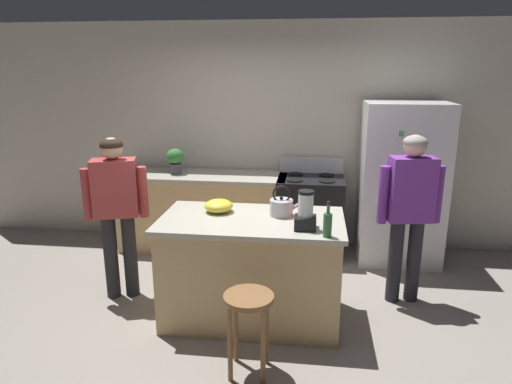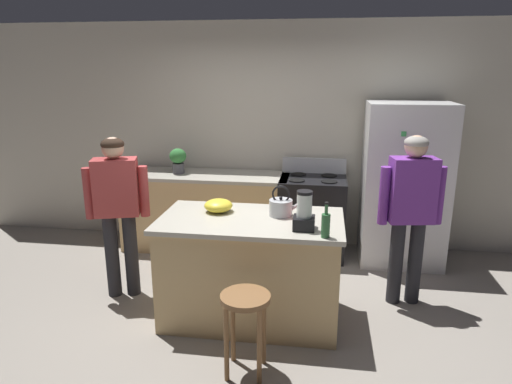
{
  "view_description": "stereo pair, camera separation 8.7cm",
  "coord_description": "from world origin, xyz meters",
  "px_view_note": "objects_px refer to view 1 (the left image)",
  "views": [
    {
      "loc": [
        0.5,
        -3.62,
        2.18
      ],
      "look_at": [
        0.0,
        0.3,
        1.08
      ],
      "focal_mm": 31.98,
      "sensor_mm": 36.0,
      "label": 1
    },
    {
      "loc": [
        0.59,
        -3.61,
        2.18
      ],
      "look_at": [
        0.0,
        0.3,
        1.08
      ],
      "focal_mm": 31.98,
      "sensor_mm": 36.0,
      "label": 2
    }
  ],
  "objects_px": {
    "person_by_sink_right": "(410,204)",
    "bar_stool": "(249,312)",
    "kitchen_island": "(252,269)",
    "mixing_bowl": "(219,206)",
    "person_by_island_left": "(116,203)",
    "bottle_soda": "(302,209)",
    "stove_range": "(310,215)",
    "blender_appliance": "(306,213)",
    "refrigerator": "(401,184)",
    "potted_plant": "(175,159)",
    "bottle_olive_oil": "(328,224)",
    "tea_kettle": "(281,207)"
  },
  "relations": [
    {
      "from": "kitchen_island",
      "to": "potted_plant",
      "type": "height_order",
      "value": "potted_plant"
    },
    {
      "from": "bottle_soda",
      "to": "tea_kettle",
      "type": "relative_size",
      "value": 0.93
    },
    {
      "from": "stove_range",
      "to": "bottle_soda",
      "type": "relative_size",
      "value": 4.35
    },
    {
      "from": "bottle_olive_oil",
      "to": "mixing_bowl",
      "type": "relative_size",
      "value": 1.1
    },
    {
      "from": "stove_range",
      "to": "person_by_sink_right",
      "type": "xyz_separation_m",
      "value": [
        0.9,
        -1.03,
        0.49
      ]
    },
    {
      "from": "bottle_soda",
      "to": "bottle_olive_oil",
      "type": "bearing_deg",
      "value": -61.4
    },
    {
      "from": "kitchen_island",
      "to": "mixing_bowl",
      "type": "relative_size",
      "value": 6.23
    },
    {
      "from": "blender_appliance",
      "to": "bottle_soda",
      "type": "bearing_deg",
      "value": 99.02
    },
    {
      "from": "refrigerator",
      "to": "blender_appliance",
      "type": "bearing_deg",
      "value": -121.42
    },
    {
      "from": "bar_stool",
      "to": "tea_kettle",
      "type": "bearing_deg",
      "value": 79.49
    },
    {
      "from": "person_by_sink_right",
      "to": "blender_appliance",
      "type": "distance_m",
      "value": 1.16
    },
    {
      "from": "kitchen_island",
      "to": "mixing_bowl",
      "type": "height_order",
      "value": "mixing_bowl"
    },
    {
      "from": "bottle_olive_oil",
      "to": "mixing_bowl",
      "type": "bearing_deg",
      "value": 152.21
    },
    {
      "from": "person_by_sink_right",
      "to": "bar_stool",
      "type": "height_order",
      "value": "person_by_sink_right"
    },
    {
      "from": "bottle_olive_oil",
      "to": "mixing_bowl",
      "type": "distance_m",
      "value": 1.06
    },
    {
      "from": "blender_appliance",
      "to": "bottle_olive_oil",
      "type": "relative_size",
      "value": 1.13
    },
    {
      "from": "refrigerator",
      "to": "mixing_bowl",
      "type": "height_order",
      "value": "refrigerator"
    },
    {
      "from": "bottle_olive_oil",
      "to": "tea_kettle",
      "type": "bearing_deg",
      "value": 129.1
    },
    {
      "from": "kitchen_island",
      "to": "stove_range",
      "type": "xyz_separation_m",
      "value": [
        0.48,
        1.52,
        0.01
      ]
    },
    {
      "from": "blender_appliance",
      "to": "potted_plant",
      "type": "bearing_deg",
      "value": 132.3
    },
    {
      "from": "bottle_soda",
      "to": "stove_range",
      "type": "bearing_deg",
      "value": 87.67
    },
    {
      "from": "person_by_sink_right",
      "to": "bottle_olive_oil",
      "type": "relative_size",
      "value": 5.8
    },
    {
      "from": "bottle_soda",
      "to": "tea_kettle",
      "type": "xyz_separation_m",
      "value": [
        -0.18,
        0.1,
        -0.02
      ]
    },
    {
      "from": "person_by_sink_right",
      "to": "potted_plant",
      "type": "height_order",
      "value": "person_by_sink_right"
    },
    {
      "from": "refrigerator",
      "to": "person_by_island_left",
      "type": "height_order",
      "value": "refrigerator"
    },
    {
      "from": "bar_stool",
      "to": "blender_appliance",
      "type": "height_order",
      "value": "blender_appliance"
    },
    {
      "from": "refrigerator",
      "to": "bottle_olive_oil",
      "type": "bearing_deg",
      "value": -115.08
    },
    {
      "from": "bar_stool",
      "to": "mixing_bowl",
      "type": "relative_size",
      "value": 2.48
    },
    {
      "from": "bottle_soda",
      "to": "mixing_bowl",
      "type": "height_order",
      "value": "bottle_soda"
    },
    {
      "from": "stove_range",
      "to": "bar_stool",
      "type": "bearing_deg",
      "value": -99.97
    },
    {
      "from": "bar_stool",
      "to": "bottle_olive_oil",
      "type": "distance_m",
      "value": 0.87
    },
    {
      "from": "bar_stool",
      "to": "refrigerator",
      "type": "bearing_deg",
      "value": 58.03
    },
    {
      "from": "stove_range",
      "to": "tea_kettle",
      "type": "bearing_deg",
      "value": -99.63
    },
    {
      "from": "kitchen_island",
      "to": "tea_kettle",
      "type": "bearing_deg",
      "value": 25.16
    },
    {
      "from": "person_by_island_left",
      "to": "mixing_bowl",
      "type": "bearing_deg",
      "value": -5.62
    },
    {
      "from": "person_by_sink_right",
      "to": "bottle_olive_oil",
      "type": "height_order",
      "value": "person_by_sink_right"
    },
    {
      "from": "mixing_bowl",
      "to": "stove_range",
      "type": "bearing_deg",
      "value": 60.08
    },
    {
      "from": "bar_stool",
      "to": "blender_appliance",
      "type": "bearing_deg",
      "value": 56.39
    },
    {
      "from": "stove_range",
      "to": "blender_appliance",
      "type": "xyz_separation_m",
      "value": [
        -0.03,
        -1.72,
        0.59
      ]
    },
    {
      "from": "kitchen_island",
      "to": "stove_range",
      "type": "relative_size",
      "value": 1.4
    },
    {
      "from": "stove_range",
      "to": "person_by_island_left",
      "type": "bearing_deg",
      "value": -144.32
    },
    {
      "from": "kitchen_island",
      "to": "bottle_soda",
      "type": "distance_m",
      "value": 0.7
    },
    {
      "from": "potted_plant",
      "to": "blender_appliance",
      "type": "distance_m",
      "value": 2.36
    },
    {
      "from": "person_by_sink_right",
      "to": "bottle_soda",
      "type": "xyz_separation_m",
      "value": [
        -0.97,
        -0.47,
        0.06
      ]
    },
    {
      "from": "person_by_island_left",
      "to": "tea_kettle",
      "type": "xyz_separation_m",
      "value": [
        1.55,
        -0.12,
        0.07
      ]
    },
    {
      "from": "person_by_island_left",
      "to": "bottle_soda",
      "type": "xyz_separation_m",
      "value": [
        1.73,
        -0.22,
        0.08
      ]
    },
    {
      "from": "kitchen_island",
      "to": "stove_range",
      "type": "bearing_deg",
      "value": 72.39
    },
    {
      "from": "person_by_sink_right",
      "to": "bottle_soda",
      "type": "relative_size",
      "value": 6.25
    },
    {
      "from": "stove_range",
      "to": "person_by_island_left",
      "type": "xyz_separation_m",
      "value": [
        -1.79,
        -1.29,
        0.47
      ]
    },
    {
      "from": "bottle_soda",
      "to": "mixing_bowl",
      "type": "relative_size",
      "value": 1.02
    }
  ]
}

